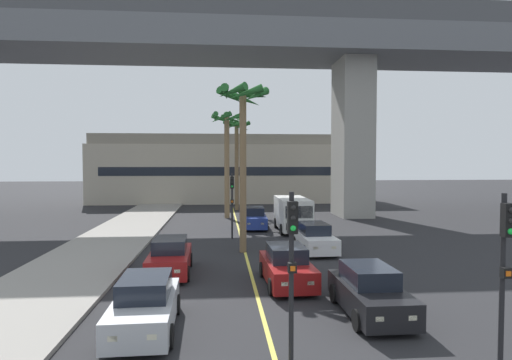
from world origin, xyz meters
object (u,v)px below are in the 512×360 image
at_px(car_queue_fourth, 170,258).
at_px(traffic_light_median_far, 232,196).
at_px(delivery_van, 292,213).
at_px(traffic_light_median_near, 292,254).
at_px(car_queue_sixth, 254,219).
at_px(palm_tree_mid_median, 227,138).
at_px(car_queue_front, 370,292).
at_px(car_queue_fifth, 314,239).
at_px(car_queue_second, 287,267).
at_px(palm_tree_far_median, 237,140).
at_px(traffic_light_right_far_corner, 505,259).
at_px(palm_tree_near_median, 243,117).
at_px(car_queue_third, 145,306).

xyz_separation_m(car_queue_fourth, traffic_light_median_far, (2.97, 8.37, 1.99)).
distance_m(delivery_van, traffic_light_median_near, 20.17).
distance_m(car_queue_sixth, palm_tree_mid_median, 8.90).
bearing_deg(car_queue_front, delivery_van, 88.90).
bearing_deg(car_queue_fifth, car_queue_front, -92.11).
height_order(car_queue_sixth, traffic_light_median_far, traffic_light_median_far).
height_order(car_queue_second, car_queue_fifth, same).
distance_m(car_queue_second, traffic_light_median_far, 10.79).
bearing_deg(car_queue_fifth, palm_tree_far_median, 99.41).
relative_size(traffic_light_right_far_corner, traffic_light_median_far, 1.00).
bearing_deg(car_queue_second, palm_tree_mid_median, 95.62).
xyz_separation_m(traffic_light_median_near, traffic_light_median_far, (-0.94, 17.22, 0.00)).
relative_size(traffic_light_median_far, palm_tree_near_median, 0.46).
relative_size(car_queue_second, car_queue_third, 1.00).
relative_size(traffic_light_median_near, traffic_light_right_far_corner, 1.00).
bearing_deg(car_queue_fifth, palm_tree_near_median, 176.35).
relative_size(car_queue_fourth, car_queue_sixth, 1.00).
distance_m(car_queue_fourth, traffic_light_median_near, 9.87).
distance_m(car_queue_sixth, palm_tree_far_median, 13.81).
bearing_deg(palm_tree_near_median, palm_tree_mid_median, 92.64).
xyz_separation_m(car_queue_third, palm_tree_near_median, (3.47, 10.61, 6.61)).
distance_m(delivery_van, palm_tree_mid_median, 10.54).
bearing_deg(traffic_light_median_near, car_queue_front, 46.34).
distance_m(car_queue_front, car_queue_fourth, 8.96).
bearing_deg(palm_tree_near_median, car_queue_front, -70.48).
relative_size(car_queue_fourth, palm_tree_mid_median, 0.45).
distance_m(car_queue_fifth, delivery_van, 6.97).
height_order(car_queue_front, traffic_light_median_far, traffic_light_median_far).
bearing_deg(car_queue_third, car_queue_fourth, 90.05).
bearing_deg(palm_tree_far_median, traffic_light_right_far_corner, -82.16).
bearing_deg(palm_tree_far_median, car_queue_fourth, -98.93).
xyz_separation_m(car_queue_sixth, traffic_light_median_far, (-1.75, -4.23, 1.99)).
bearing_deg(palm_tree_mid_median, traffic_light_right_far_corner, -78.35).
height_order(car_queue_sixth, palm_tree_near_median, palm_tree_near_median).
height_order(delivery_van, traffic_light_right_far_corner, traffic_light_right_far_corner).
relative_size(car_queue_fourth, palm_tree_near_median, 0.46).
xyz_separation_m(car_queue_second, palm_tree_near_median, (-1.38, 6.35, 6.61)).
xyz_separation_m(car_queue_front, traffic_light_median_near, (-3.08, -3.23, 1.99)).
bearing_deg(car_queue_third, palm_tree_far_median, 82.87).
relative_size(delivery_van, palm_tree_near_median, 0.58).
bearing_deg(palm_tree_far_median, car_queue_third, -97.13).
bearing_deg(car_queue_fourth, traffic_light_median_near, -66.19).
distance_m(traffic_light_right_far_corner, palm_tree_far_median, 35.12).
bearing_deg(traffic_light_right_far_corner, palm_tree_mid_median, 101.65).
height_order(delivery_van, palm_tree_mid_median, palm_tree_mid_median).
relative_size(traffic_light_median_near, palm_tree_near_median, 0.46).
height_order(palm_tree_mid_median, palm_tree_far_median, palm_tree_mid_median).
xyz_separation_m(car_queue_third, palm_tree_mid_median, (2.81, 24.97, 6.25)).
bearing_deg(palm_tree_far_median, delivery_van, -76.17).
relative_size(delivery_van, traffic_light_right_far_corner, 1.25).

